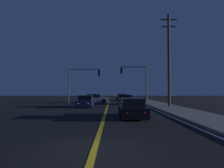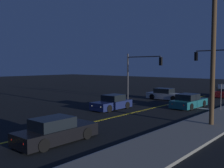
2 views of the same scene
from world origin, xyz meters
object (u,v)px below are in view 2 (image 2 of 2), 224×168
object	(u,v)px
car_following_oncoming_teal	(189,102)
car_mid_block_silver	(165,95)
traffic_signal_far_left	(140,69)
street_sign_corner	(221,93)
traffic_signal_near_right	(220,66)
utility_pole_right	(213,44)
car_far_approaching_black	(56,131)
car_lead_oncoming_navy	(112,103)

from	to	relation	value
car_following_oncoming_teal	car_mid_block_silver	bearing A→B (deg)	142.42
traffic_signal_far_left	street_sign_corner	distance (m)	9.90
traffic_signal_near_right	traffic_signal_far_left	xyz separation A→B (m)	(-8.47, -1.40, -0.28)
traffic_signal_far_left	utility_pole_right	world-z (taller)	utility_pole_right
car_far_approaching_black	utility_pole_right	world-z (taller)	utility_pole_right
car_following_oncoming_teal	car_lead_oncoming_navy	distance (m)	7.46
car_following_oncoming_teal	traffic_signal_near_right	world-z (taller)	traffic_signal_near_right
car_far_approaching_black	traffic_signal_far_left	xyz separation A→B (m)	(-6.04, 16.50, 3.11)
car_following_oncoming_teal	car_lead_oncoming_navy	size ratio (longest dim) A/B	1.08
car_lead_oncoming_navy	utility_pole_right	distance (m)	10.64
utility_pole_right	street_sign_corner	distance (m)	7.40
car_mid_block_silver	car_lead_oncoming_navy	xyz separation A→B (m)	(-0.34, -9.38, -0.00)
car_following_oncoming_teal	street_sign_corner	xyz separation A→B (m)	(3.07, -0.21, 1.07)
traffic_signal_far_left	utility_pole_right	bearing A→B (deg)	-34.66
utility_pole_right	traffic_signal_near_right	bearing A→B (deg)	105.63
car_lead_oncoming_navy	traffic_signal_far_left	world-z (taller)	traffic_signal_far_left
car_mid_block_silver	car_lead_oncoming_navy	distance (m)	9.38
utility_pole_right	street_sign_corner	world-z (taller)	utility_pole_right
car_lead_oncoming_navy	traffic_signal_far_left	size ratio (longest dim) A/B	0.77
traffic_signal_far_left	car_far_approaching_black	bearing A→B (deg)	-69.89
car_far_approaching_black	utility_pole_right	size ratio (longest dim) A/B	0.44
traffic_signal_far_left	utility_pole_right	xyz separation A→B (m)	(10.99, -7.60, 1.75)
car_following_oncoming_teal	utility_pole_right	size ratio (longest dim) A/B	0.43
car_following_oncoming_teal	traffic_signal_far_left	size ratio (longest dim) A/B	0.83
car_far_approaching_black	street_sign_corner	xyz separation A→B (m)	(3.55, 15.10, 1.07)
traffic_signal_near_right	street_sign_corner	bearing A→B (deg)	111.75
car_lead_oncoming_navy	utility_pole_right	xyz separation A→B (m)	(9.43, -0.85, 4.86)
car_following_oncoming_teal	car_far_approaching_black	world-z (taller)	same
car_lead_oncoming_navy	traffic_signal_far_left	bearing A→B (deg)	-77.16
car_following_oncoming_teal	car_far_approaching_black	size ratio (longest dim) A/B	0.99
car_following_oncoming_teal	street_sign_corner	size ratio (longest dim) A/B	1.84
traffic_signal_near_right	utility_pole_right	size ratio (longest dim) A/B	0.57
car_lead_oncoming_navy	street_sign_corner	bearing A→B (deg)	-146.47
car_far_approaching_black	car_lead_oncoming_navy	bearing A→B (deg)	114.41
traffic_signal_near_right	utility_pole_right	distance (m)	9.46
car_mid_block_silver	car_lead_oncoming_navy	bearing A→B (deg)	-3.95
car_lead_oncoming_navy	utility_pole_right	size ratio (longest dim) A/B	0.40
traffic_signal_near_right	utility_pole_right	world-z (taller)	utility_pole_right
traffic_signal_near_right	street_sign_corner	world-z (taller)	traffic_signal_near_right
car_mid_block_silver	traffic_signal_far_left	distance (m)	4.49
traffic_signal_far_left	utility_pole_right	size ratio (longest dim) A/B	0.52
traffic_signal_far_left	car_lead_oncoming_navy	bearing A→B (deg)	-77.02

